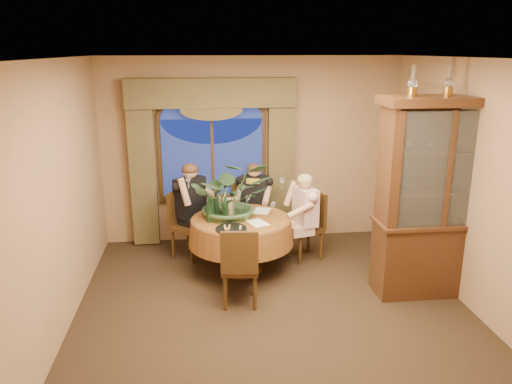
{
  "coord_description": "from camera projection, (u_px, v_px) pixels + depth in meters",
  "views": [
    {
      "loc": [
        -0.8,
        -4.93,
        2.89
      ],
      "look_at": [
        -0.08,
        1.25,
        1.1
      ],
      "focal_mm": 35.0,
      "sensor_mm": 36.0,
      "label": 1
    }
  ],
  "objects": [
    {
      "name": "wine_bottle_1",
      "position": [
        209.0,
        210.0,
        6.36
      ],
      "size": [
        0.07,
        0.07,
        0.33
      ],
      "primitive_type": "cylinder",
      "color": "black",
      "rests_on": "dining_table"
    },
    {
      "name": "drapery_left",
      "position": [
        143.0,
        169.0,
        7.36
      ],
      "size": [
        0.38,
        0.14,
        2.32
      ],
      "primitive_type": "cube",
      "color": "#4C4225",
      "rests_on": "floor"
    },
    {
      "name": "dining_table",
      "position": [
        241.0,
        245.0,
        6.65
      ],
      "size": [
        1.46,
        1.46,
        0.75
      ],
      "primitive_type": "cylinder",
      "rotation": [
        0.0,
        0.0,
        0.05
      ],
      "color": "maroon",
      "rests_on": "floor"
    },
    {
      "name": "window",
      "position": [
        212.0,
        159.0,
        7.49
      ],
      "size": [
        1.62,
        0.1,
        1.32
      ],
      "primitive_type": null,
      "color": "navy",
      "rests_on": "wall_back"
    },
    {
      "name": "china_cabinet",
      "position": [
        437.0,
        198.0,
        5.88
      ],
      "size": [
        1.47,
        0.58,
        2.38
      ],
      "primitive_type": "cube",
      "color": "#371F12",
      "rests_on": "floor"
    },
    {
      "name": "wall_right",
      "position": [
        480.0,
        190.0,
        5.46
      ],
      "size": [
        0.0,
        5.0,
        5.0
      ],
      "primitive_type": "plane",
      "rotation": [
        1.57,
        0.0,
        -1.57
      ],
      "color": "#967050",
      "rests_on": "ground"
    },
    {
      "name": "stoneware_vase",
      "position": [
        230.0,
        207.0,
        6.58
      ],
      "size": [
        0.13,
        0.13,
        0.25
      ],
      "primitive_type": null,
      "color": "#8C7157",
      "rests_on": "dining_table"
    },
    {
      "name": "wine_bottle_4",
      "position": [
        216.0,
        203.0,
        6.62
      ],
      "size": [
        0.07,
        0.07,
        0.33
      ],
      "primitive_type": "cylinder",
      "color": "black",
      "rests_on": "dining_table"
    },
    {
      "name": "floor",
      "position": [
        276.0,
        316.0,
        5.6
      ],
      "size": [
        5.0,
        5.0,
        0.0
      ],
      "primitive_type": "plane",
      "color": "black",
      "rests_on": "ground"
    },
    {
      "name": "oil_lamp_right",
      "position": [
        484.0,
        80.0,
        5.55
      ],
      "size": [
        0.11,
        0.11,
        0.34
      ],
      "primitive_type": null,
      "color": "#A5722D",
      "rests_on": "china_cabinet"
    },
    {
      "name": "wine_bottle_0",
      "position": [
        210.0,
        205.0,
        6.53
      ],
      "size": [
        0.07,
        0.07,
        0.33
      ],
      "primitive_type": "cylinder",
      "color": "tan",
      "rests_on": "dining_table"
    },
    {
      "name": "chair_front_left",
      "position": [
        240.0,
        265.0,
        5.76
      ],
      "size": [
        0.46,
        0.46,
        0.96
      ],
      "primitive_type": "cube",
      "rotation": [
        0.0,
        0.0,
        -0.1
      ],
      "color": "black",
      "rests_on": "floor"
    },
    {
      "name": "wall_back",
      "position": [
        252.0,
        150.0,
        7.6
      ],
      "size": [
        4.5,
        0.0,
        4.5
      ],
      "primitive_type": "plane",
      "rotation": [
        1.57,
        0.0,
        0.0
      ],
      "color": "#967050",
      "rests_on": "ground"
    },
    {
      "name": "ceiling",
      "position": [
        279.0,
        58.0,
        4.82
      ],
      "size": [
        5.0,
        5.0,
        0.0
      ],
      "primitive_type": "plane",
      "rotation": [
        3.14,
        0.0,
        0.0
      ],
      "color": "white",
      "rests_on": "wall_back"
    },
    {
      "name": "tasting_paper_1",
      "position": [
        262.0,
        211.0,
        6.83
      ],
      "size": [
        0.3,
        0.35,
        0.0
      ],
      "primitive_type": "cube",
      "rotation": [
        0.0,
        0.0,
        -0.35
      ],
      "color": "white",
      "rests_on": "dining_table"
    },
    {
      "name": "tasting_paper_0",
      "position": [
        258.0,
        223.0,
        6.36
      ],
      "size": [
        0.3,
        0.36,
        0.0
      ],
      "primitive_type": "cube",
      "rotation": [
        0.0,
        0.0,
        0.37
      ],
      "color": "white",
      "rests_on": "dining_table"
    },
    {
      "name": "wine_glass_person_back",
      "position": [
        215.0,
        205.0,
        6.8
      ],
      "size": [
        0.07,
        0.07,
        0.18
      ],
      "primitive_type": null,
      "color": "silver",
      "rests_on": "dining_table"
    },
    {
      "name": "chair_back_right",
      "position": [
        245.0,
        216.0,
        7.48
      ],
      "size": [
        0.48,
        0.48,
        0.96
      ],
      "primitive_type": "cube",
      "rotation": [
        0.0,
        0.0,
        -3.29
      ],
      "color": "black",
      "rests_on": "floor"
    },
    {
      "name": "arched_transom",
      "position": [
        211.0,
        107.0,
        7.27
      ],
      "size": [
        1.6,
        0.06,
        0.44
      ],
      "primitive_type": null,
      "color": "navy",
      "rests_on": "wall_back"
    },
    {
      "name": "drapery_right",
      "position": [
        280.0,
        166.0,
        7.59
      ],
      "size": [
        0.38,
        0.14,
        2.32
      ],
      "primitive_type": "cube",
      "color": "#4C4225",
      "rests_on": "floor"
    },
    {
      "name": "wine_bottle_2",
      "position": [
        226.0,
        208.0,
        6.41
      ],
      "size": [
        0.07,
        0.07,
        0.33
      ],
      "primitive_type": "cylinder",
      "color": "black",
      "rests_on": "dining_table"
    },
    {
      "name": "swag_valance",
      "position": [
        211.0,
        93.0,
        7.14
      ],
      "size": [
        2.45,
        0.16,
        0.42
      ],
      "primitive_type": null,
      "color": "#4C4225",
      "rests_on": "wall_back"
    },
    {
      "name": "chair_right",
      "position": [
        305.0,
        226.0,
        7.03
      ],
      "size": [
        0.53,
        0.53,
        0.96
      ],
      "primitive_type": "cube",
      "rotation": [
        0.0,
        0.0,
        -4.38
      ],
      "color": "black",
      "rests_on": "floor"
    },
    {
      "name": "wine_bottle_5",
      "position": [
        225.0,
        205.0,
        6.57
      ],
      "size": [
        0.07,
        0.07,
        0.33
      ],
      "primitive_type": "cylinder",
      "color": "tan",
      "rests_on": "dining_table"
    },
    {
      "name": "wine_glass_person_scarf",
      "position": [
        248.0,
        201.0,
        6.96
      ],
      "size": [
        0.07,
        0.07,
        0.18
      ],
      "primitive_type": null,
      "color": "silver",
      "rests_on": "dining_table"
    },
    {
      "name": "person_scarf",
      "position": [
        254.0,
        204.0,
        7.5
      ],
      "size": [
        0.56,
        0.54,
        1.28
      ],
      "primitive_type": null,
      "rotation": [
        0.0,
        0.0,
        -3.44
      ],
      "color": "black",
      "rests_on": "floor"
    },
    {
      "name": "chair_back",
      "position": [
        189.0,
        225.0,
        7.07
      ],
      "size": [
        0.59,
        0.59,
        0.96
      ],
      "primitive_type": "cube",
      "rotation": [
        0.0,
        0.0,
        -2.24
      ],
      "color": "black",
      "rests_on": "floor"
    },
    {
      "name": "olive_bowl",
      "position": [
        243.0,
        218.0,
        6.47
      ],
      "size": [
        0.17,
        0.17,
        0.05
      ],
      "primitive_type": "imported",
      "color": "#48582D",
      "rests_on": "dining_table"
    },
    {
      "name": "wine_bottle_3",
      "position": [
        211.0,
        209.0,
        6.4
      ],
      "size": [
        0.07,
        0.07,
        0.33
      ],
      "primitive_type": "cylinder",
      "color": "black",
      "rests_on": "dining_table"
    },
    {
      "name": "wine_glass_person_pink",
      "position": [
        273.0,
        208.0,
        6.69
      ],
      "size": [
        0.07,
        0.07,
        0.18
      ],
      "primitive_type": null,
      "color": "silver",
      "rests_on": "dining_table"
    },
    {
      "name": "oil_lamp_center",
      "position": [
        449.0,
        80.0,
        5.5
      ],
      "size": [
        0.11,
        0.11,
        0.34
      ],
      "primitive_type": null,
      "color": "#A5722D",
      "rests_on": "china_cabinet"
    },
    {
      "name": "person_pink",
      "position": [
        305.0,
        218.0,
        6.92
      ],
      "size": [
        0.52,
        0.54,
        1.26
      ],
      "primitive_type": null,
      "rotation": [
        0.0,
        0.0,
        -4.45
      ],
      "color": "beige",
      "rests_on": "floor"
    },
    {
      "name": "oil_lamp_left",
      "position": [
        413.0,
        81.0,
        5.45
      ],
      "size": [
        0.11,
        0.11,
        0.34
      ],
      "primitive_type": null,
      "color": "#A5722D",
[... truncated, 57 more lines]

